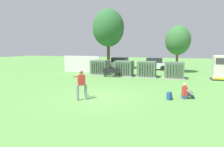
{
  "coord_description": "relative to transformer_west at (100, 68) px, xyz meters",
  "views": [
    {
      "loc": [
        4.5,
        -10.54,
        3.01
      ],
      "look_at": [
        -0.24,
        3.5,
        1.0
      ],
      "focal_mm": 30.71,
      "sensor_mm": 36.0,
      "label": 1
    }
  ],
  "objects": [
    {
      "name": "transformer_west",
      "position": [
        0.0,
        0.0,
        0.0
      ],
      "size": [
        2.1,
        1.7,
        1.62
      ],
      "color": "#9E9B93",
      "rests_on": "ground"
    },
    {
      "name": "seated_spectator",
      "position": [
        8.69,
        -7.68,
        -0.41
      ],
      "size": [
        0.79,
        0.66,
        0.96
      ],
      "color": "#384C75",
      "rests_on": "ground"
    },
    {
      "name": "generator_enclosure",
      "position": [
        12.03,
        0.42,
        0.35
      ],
      "size": [
        1.6,
        1.4,
        2.3
      ],
      "color": "#262626",
      "rests_on": "ground"
    },
    {
      "name": "backpack",
      "position": [
        7.75,
        -8.26,
        -0.57
      ],
      "size": [
        0.33,
        0.37,
        0.44
      ],
      "color": "#264C8C",
      "rests_on": "ground"
    },
    {
      "name": "parked_car_left_of_center",
      "position": [
        5.09,
        7.01,
        -0.04
      ],
      "size": [
        4.29,
        2.11,
        1.62
      ],
      "color": "silver",
      "rests_on": "ground"
    },
    {
      "name": "transformer_east",
      "position": [
        7.89,
        -0.13,
        0.0
      ],
      "size": [
        2.1,
        1.7,
        1.62
      ],
      "color": "#9E9B93",
      "rests_on": "ground"
    },
    {
      "name": "fence_panel",
      "position": [
        -2.98,
        1.42,
        0.21
      ],
      "size": [
        4.8,
        0.12,
        2.0
      ],
      "primitive_type": "cube",
      "color": "silver",
      "rests_on": "ground"
    },
    {
      "name": "transformer_mid_west",
      "position": [
        2.82,
        -0.1,
        0.0
      ],
      "size": [
        2.1,
        1.7,
        1.62
      ],
      "color": "#9E9B93",
      "rests_on": "ground"
    },
    {
      "name": "tree_left",
      "position": [
        -0.98,
        5.6,
        4.87
      ],
      "size": [
        4.32,
        4.32,
        8.25
      ],
      "color": "brown",
      "rests_on": "ground"
    },
    {
      "name": "parked_car_leftmost",
      "position": [
        0.19,
        6.88,
        -0.04
      ],
      "size": [
        4.34,
        2.22,
        1.62
      ],
      "color": "silver",
      "rests_on": "ground"
    },
    {
      "name": "batter",
      "position": [
        2.92,
        -9.94,
        0.19
      ],
      "size": [
        1.28,
        1.35,
        1.74
      ],
      "color": "gray",
      "rests_on": "ground"
    },
    {
      "name": "park_bench",
      "position": [
        1.79,
        -1.16,
        -0.25
      ],
      "size": [
        1.83,
        0.57,
        0.92
      ],
      "color": "black",
      "rests_on": "ground"
    },
    {
      "name": "transformer_mid_east",
      "position": [
        5.22,
        -0.12,
        0.0
      ],
      "size": [
        2.1,
        1.7,
        1.62
      ],
      "color": "#9E9B93",
      "rests_on": "ground"
    },
    {
      "name": "ground_plane",
      "position": [
        3.56,
        -9.08,
        -0.79
      ],
      "size": [
        96.0,
        96.0,
        0.0
      ],
      "primitive_type": "plane",
      "color": "#5B9947"
    },
    {
      "name": "sports_ball",
      "position": [
        3.81,
        -10.49,
        -0.74
      ],
      "size": [
        0.09,
        0.09,
        0.09
      ],
      "primitive_type": "sphere",
      "color": "white",
      "rests_on": "ground"
    },
    {
      "name": "tree_center_left",
      "position": [
        8.11,
        4.76,
        3.07
      ],
      "size": [
        2.95,
        2.95,
        5.63
      ],
      "color": "brown",
      "rests_on": "ground"
    }
  ]
}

